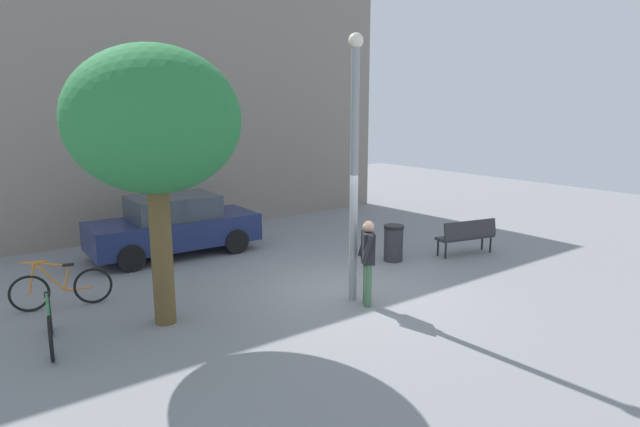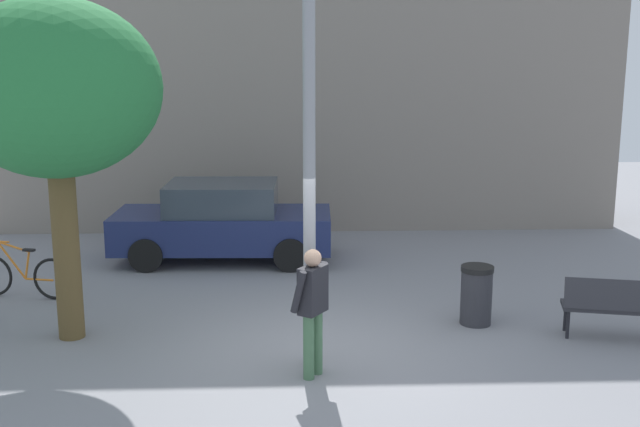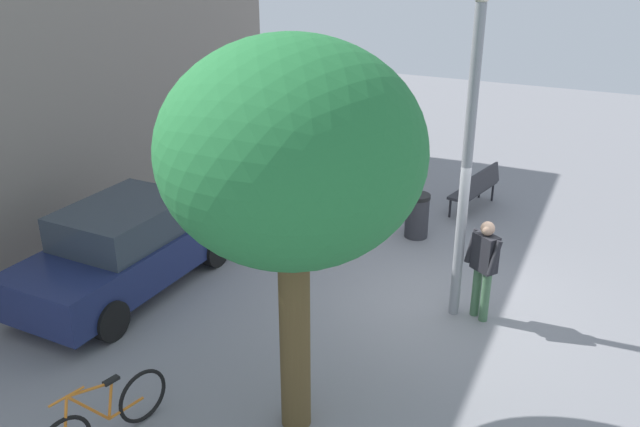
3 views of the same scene
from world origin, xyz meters
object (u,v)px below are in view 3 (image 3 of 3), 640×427
at_px(lamppost, 468,147).
at_px(bicycle_orange, 104,418).
at_px(person_by_lamppost, 484,264).
at_px(parked_car_navy, 128,247).
at_px(plaza_tree, 292,155).
at_px(trash_bin, 417,215).
at_px(park_bench, 477,186).

relative_size(lamppost, bicycle_orange, 2.87).
bearing_deg(lamppost, person_by_lamppost, -86.12).
relative_size(bicycle_orange, parked_car_navy, 0.42).
bearing_deg(plaza_tree, trash_bin, 3.16).
xyz_separation_m(bicycle_orange, parked_car_navy, (3.16, 2.25, 0.39)).
bearing_deg(parked_car_navy, park_bench, -37.14).
distance_m(park_bench, plaza_tree, 8.43).
xyz_separation_m(plaza_tree, trash_bin, (5.97, 0.33, -3.08)).
relative_size(park_bench, trash_bin, 1.84).
xyz_separation_m(lamppost, bicycle_orange, (-4.73, 3.01, -2.42)).
relative_size(person_by_lamppost, trash_bin, 1.85).
height_order(lamppost, parked_car_navy, lamppost).
bearing_deg(person_by_lamppost, bicycle_orange, 144.41).
xyz_separation_m(person_by_lamppost, plaza_tree, (-3.45, 1.52, 2.57)).
height_order(bicycle_orange, parked_car_navy, parked_car_navy).
bearing_deg(lamppost, park_bench, 8.86).
distance_m(person_by_lamppost, trash_bin, 3.17).
relative_size(person_by_lamppost, bicycle_orange, 0.94).
relative_size(park_bench, parked_car_navy, 0.39).
xyz_separation_m(person_by_lamppost, trash_bin, (2.53, 1.85, -0.51)).
bearing_deg(bicycle_orange, parked_car_navy, 35.36).
relative_size(plaza_tree, parked_car_navy, 1.13).
distance_m(lamppost, bicycle_orange, 6.11).
bearing_deg(park_bench, plaza_tree, 176.91).
relative_size(lamppost, person_by_lamppost, 3.05).
height_order(plaza_tree, trash_bin, plaza_tree).
bearing_deg(person_by_lamppost, plaza_tree, 156.24).
relative_size(lamppost, plaza_tree, 1.06).
xyz_separation_m(park_bench, plaza_tree, (-7.87, 0.43, 2.99)).
bearing_deg(person_by_lamppost, trash_bin, 36.12).
height_order(person_by_lamppost, bicycle_orange, person_by_lamppost).
height_order(lamppost, bicycle_orange, lamppost).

